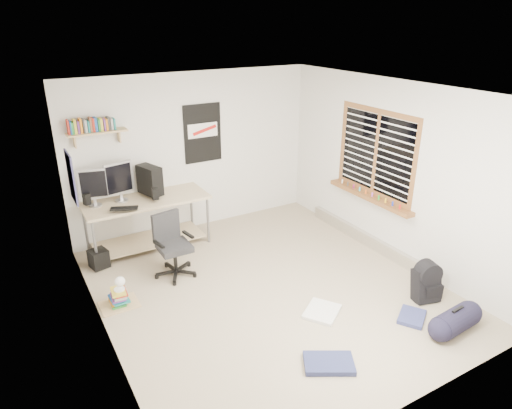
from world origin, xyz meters
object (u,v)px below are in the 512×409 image
backpack (426,285)px  book_stack (118,294)px  office_chair (174,242)px  desk (148,224)px  duffel_bag (455,321)px

backpack → book_stack: 3.75m
office_chair → backpack: (2.45, -2.09, -0.29)m
desk → backpack: size_ratio=4.32×
desk → book_stack: 1.56m
duffel_bag → desk: bearing=117.4°
backpack → duffel_bag: size_ratio=0.77×
duffel_bag → book_stack: size_ratio=1.26×
office_chair → backpack: 3.23m
book_stack → desk: bearing=58.5°
backpack → duffel_bag: 0.64m
backpack → desk: bearing=143.2°
backpack → book_stack: size_ratio=0.96×
backpack → book_stack: backpack is taller
desk → duffel_bag: 4.34m
backpack → duffel_bag: bearing=-94.9°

